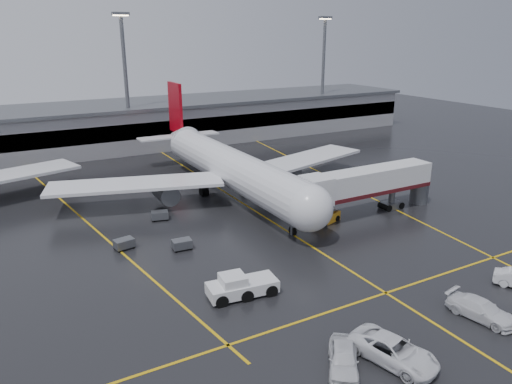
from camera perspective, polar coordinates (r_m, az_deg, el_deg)
ground at (r=61.10m, az=0.73°, el=-2.77°), size 220.00×220.00×0.00m
apron_line_centre at (r=61.10m, az=0.73°, el=-2.76°), size 0.25×90.00×0.02m
apron_line_stop at (r=45.16m, az=15.03°, el=-11.40°), size 60.00×0.25×0.02m
apron_line_left at (r=63.91m, az=-19.75°, el=-2.92°), size 9.99×69.35×0.02m
apron_line_right at (r=78.56m, az=8.52°, el=1.82°), size 7.57×69.64×0.02m
terminal at (r=102.98m, az=-12.77°, el=7.91°), size 122.00×19.00×8.60m
light_mast_mid at (r=94.73m, az=-15.10°, el=13.09°), size 3.00×1.20×25.45m
light_mast_right at (r=114.49m, az=7.92°, el=14.30°), size 3.00×1.20×25.45m
main_airliner at (r=67.98m, az=-3.33°, el=3.10°), size 48.80×45.60×14.10m
jet_bridge at (r=61.94m, az=13.13°, el=0.88°), size 19.90×3.40×6.05m
pushback_tractor at (r=42.92m, az=-1.84°, el=-11.06°), size 6.36×3.26×2.18m
belt_loader at (r=59.38m, az=8.25°, el=-2.99°), size 4.11×2.70×2.41m
service_van_a at (r=36.60m, az=15.88°, el=-17.52°), size 4.44×6.86×1.76m
service_van_b at (r=43.76m, az=24.96°, el=-12.43°), size 3.19×5.77×1.58m
service_van_d at (r=35.24m, az=10.24°, el=-18.69°), size 4.55×5.14×1.68m
baggage_cart_a at (r=52.12m, az=-8.71°, el=-6.06°), size 2.09×1.45×1.12m
baggage_cart_b at (r=53.53m, az=-15.26°, el=-5.85°), size 2.20×1.64×1.12m
baggage_cart_c at (r=60.60m, az=-11.25°, el=-2.69°), size 2.25×1.73×1.12m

